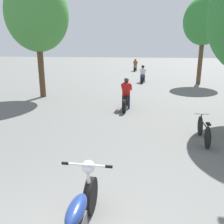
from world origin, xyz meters
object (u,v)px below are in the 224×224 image
roadside_tree_right_far (204,21)px  motorcycle_rider_lead (126,97)px  motorcycle_rider_mid (143,76)px  motorcycle_rider_far (135,66)px  bicycle_parked (204,131)px  roadside_tree_left (37,15)px  motorcycle_foreground (78,218)px

roadside_tree_right_far → motorcycle_rider_lead: roadside_tree_right_far is taller
motorcycle_rider_mid → motorcycle_rider_far: bearing=97.2°
roadside_tree_right_far → motorcycle_rider_mid: size_ratio=2.98×
roadside_tree_right_far → bicycle_parked: 12.68m
roadside_tree_right_far → roadside_tree_left: size_ratio=0.98×
motorcycle_rider_mid → motorcycle_rider_far: motorcycle_rider_far is taller
motorcycle_rider_far → bicycle_parked: bearing=-81.0°
roadside_tree_left → motorcycle_rider_mid: (5.41, 6.53, -3.85)m
roadside_tree_right_far → motorcycle_rider_far: 11.26m
motorcycle_rider_mid → bicycle_parked: 12.21m
motorcycle_rider_lead → motorcycle_rider_mid: 8.44m
roadside_tree_left → motorcycle_foreground: (5.00, -9.77, -3.93)m
bicycle_parked → motorcycle_foreground: bearing=-121.0°
motorcycle_rider_mid → motorcycle_rider_far: 8.96m
roadside_tree_right_far → roadside_tree_left: bearing=-146.7°
roadside_tree_left → motorcycle_rider_lead: 6.51m
roadside_tree_right_far → motorcycle_rider_mid: roadside_tree_right_far is taller
motorcycle_rider_lead → motorcycle_rider_mid: bearing=86.6°
motorcycle_foreground → motorcycle_rider_lead: size_ratio=1.03×
motorcycle_rider_lead → motorcycle_rider_mid: (0.50, 8.42, -0.01)m
motorcycle_foreground → motorcycle_rider_mid: motorcycle_rider_mid is taller
bicycle_parked → motorcycle_rider_lead: bearing=126.8°
roadside_tree_left → motorcycle_foreground: 11.66m
roadside_tree_left → motorcycle_rider_far: (4.29, 15.42, -3.83)m
motorcycle_rider_mid → motorcycle_rider_far: size_ratio=1.00×
motorcycle_rider_mid → roadside_tree_left: bearing=-129.6°
motorcycle_rider_lead → motorcycle_rider_far: motorcycle_rider_lead is taller
motorcycle_foreground → motorcycle_rider_far: 25.20m
motorcycle_foreground → motorcycle_rider_mid: bearing=88.6°
motorcycle_rider_lead → motorcycle_rider_mid: motorcycle_rider_lead is taller
roadside_tree_right_far → motorcycle_rider_far: size_ratio=2.97×
motorcycle_rider_lead → roadside_tree_left: bearing=158.9°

